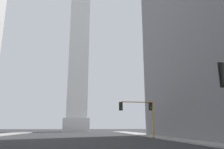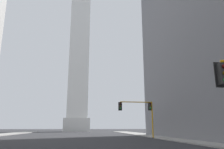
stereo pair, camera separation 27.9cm
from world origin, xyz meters
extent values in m
cube|color=gray|center=(15.46, 30.10, 0.07)|extent=(5.00, 100.32, 0.15)
cube|color=silver|center=(0.00, 83.60, 2.42)|extent=(9.46, 9.46, 4.83)
cube|color=white|center=(0.00, 83.60, 30.56)|extent=(7.57, 7.57, 51.45)
cube|color=black|center=(8.95, 9.04, 4.25)|extent=(0.36, 0.36, 1.10)
cube|color=black|center=(8.94, 9.22, 4.25)|extent=(0.58, 0.06, 1.32)
sphere|color=#410907|center=(8.97, 8.85, 4.59)|extent=(0.22, 0.22, 0.22)
cylinder|color=orange|center=(12.91, 32.89, 2.80)|extent=(0.18, 0.18, 5.60)
cylinder|color=#262626|center=(12.91, 32.89, 0.05)|extent=(0.40, 0.40, 0.10)
cube|color=black|center=(12.62, 32.89, 4.90)|extent=(0.36, 0.36, 1.10)
cube|color=black|center=(12.64, 33.07, 4.90)|extent=(0.58, 0.07, 1.32)
sphere|color=#410907|center=(12.61, 32.70, 5.24)|extent=(0.22, 0.22, 0.22)
sphere|color=#483506|center=(12.61, 32.70, 4.90)|extent=(0.22, 0.22, 0.22)
sphere|color=green|center=(12.61, 32.70, 4.56)|extent=(0.22, 0.22, 0.22)
cylinder|color=orange|center=(10.37, 32.89, 5.50)|extent=(5.08, 0.14, 0.14)
sphere|color=orange|center=(12.91, 32.89, 5.50)|extent=(0.18, 0.18, 0.18)
cube|color=black|center=(7.84, 32.89, 4.83)|extent=(0.36, 0.36, 1.10)
cube|color=black|center=(7.85, 33.07, 4.83)|extent=(0.58, 0.07, 1.32)
sphere|color=#410907|center=(7.82, 32.70, 5.17)|extent=(0.22, 0.22, 0.22)
sphere|color=#483506|center=(7.82, 32.70, 4.83)|extent=(0.22, 0.22, 0.22)
sphere|color=green|center=(7.82, 32.70, 4.49)|extent=(0.22, 0.22, 0.22)
camera|label=1|loc=(1.83, -0.71, 1.66)|focal=35.00mm
camera|label=2|loc=(2.11, -0.74, 1.66)|focal=35.00mm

